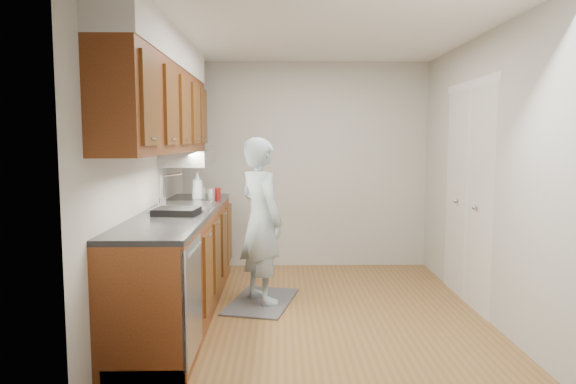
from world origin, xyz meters
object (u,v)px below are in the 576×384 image
object	(u,v)px
person	(261,209)
dish_rack	(177,211)
soap_bottle_b	(201,191)
soda_can	(217,194)
steel_can	(211,195)
soap_bottle_a	(197,186)

from	to	relation	value
person	dish_rack	world-z (taller)	person
person	dish_rack	xyz separation A→B (m)	(-0.68, -0.56, 0.06)
person	soap_bottle_b	world-z (taller)	person
soda_can	steel_can	distance (m)	0.11
steel_can	dish_rack	xyz separation A→B (m)	(-0.17, -0.92, -0.04)
soap_bottle_a	dish_rack	size ratio (longest dim) A/B	0.86
soap_bottle_a	soap_bottle_b	xyz separation A→B (m)	(0.02, 0.10, -0.06)
soap_bottle_a	steel_can	distance (m)	0.19
soap_bottle_b	person	bearing A→B (deg)	-39.52
dish_rack	soap_bottle_a	bearing A→B (deg)	95.06
dish_rack	soap_bottle_b	bearing A→B (deg)	94.04
soda_can	steel_can	world-z (taller)	steel_can
soap_bottle_a	soap_bottle_b	bearing A→B (deg)	77.96
dish_rack	soda_can	bearing A→B (deg)	83.95
soap_bottle_b	steel_can	bearing A→B (deg)	-53.47
soap_bottle_a	soda_can	xyz separation A→B (m)	(0.20, 0.02, -0.09)
soap_bottle_a	soap_bottle_b	distance (m)	0.12
soap_bottle_a	steel_can	xyz separation A→B (m)	(0.15, -0.08, -0.08)
soda_can	dish_rack	bearing A→B (deg)	-102.07
dish_rack	person	bearing A→B (deg)	45.39
person	soap_bottle_a	size ratio (longest dim) A/B	5.88
soap_bottle_b	soap_bottle_a	bearing A→B (deg)	-102.04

